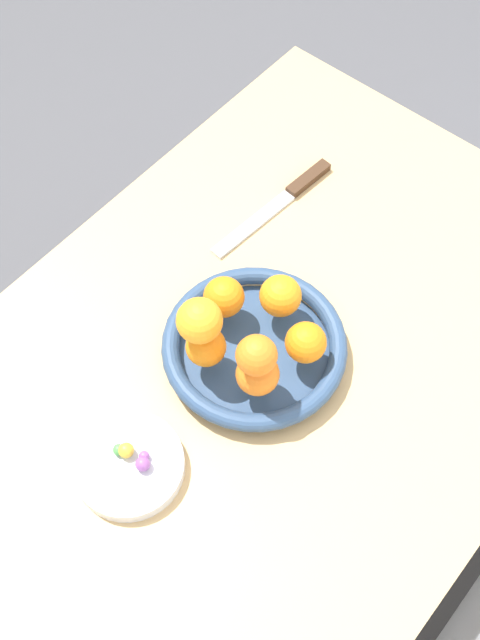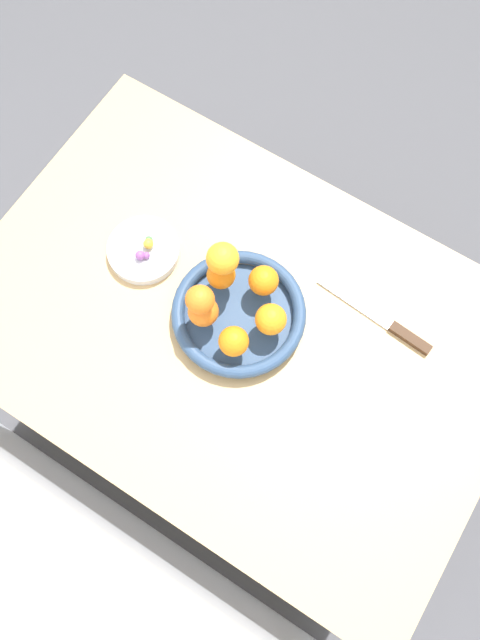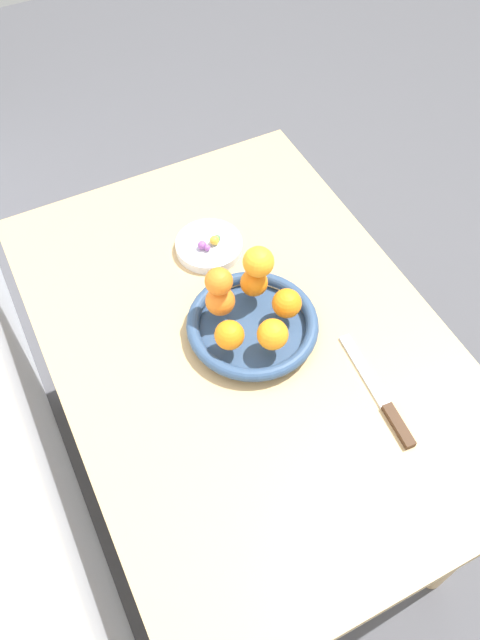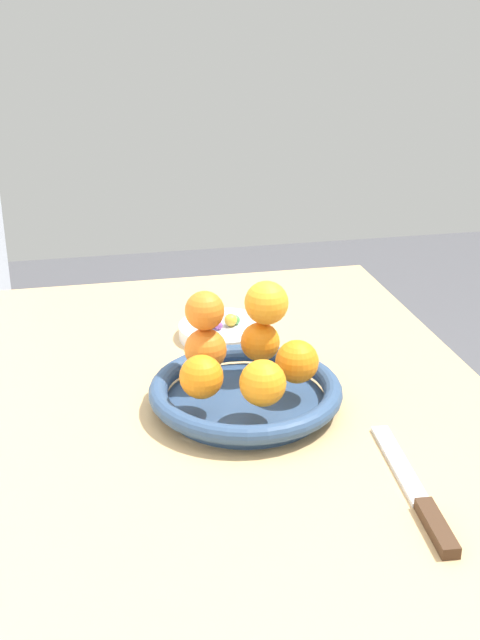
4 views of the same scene
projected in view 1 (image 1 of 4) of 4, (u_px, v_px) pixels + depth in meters
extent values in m
plane|color=#4C4C51|center=(257.00, 514.00, 1.80)|extent=(6.00, 6.00, 0.00)
cube|color=tan|center=(266.00, 364.00, 1.18)|extent=(1.10, 0.76, 0.04)
cylinder|color=tan|center=(289.00, 212.00, 1.79)|extent=(0.05, 0.05, 0.70)
cylinder|color=navy|center=(254.00, 352.00, 1.16)|extent=(0.22, 0.22, 0.01)
torus|color=navy|center=(254.00, 345.00, 1.14)|extent=(0.27, 0.27, 0.03)
cylinder|color=silver|center=(129.00, 465.00, 1.07)|extent=(0.15, 0.15, 0.02)
sphere|color=orange|center=(306.00, 342.00, 1.10)|extent=(0.06, 0.06, 0.06)
sphere|color=orange|center=(280.00, 296.00, 1.13)|extent=(0.06, 0.06, 0.06)
sphere|color=orange|center=(224.00, 297.00, 1.13)|extent=(0.06, 0.06, 0.06)
sphere|color=orange|center=(206.00, 347.00, 1.09)|extent=(0.06, 0.06, 0.06)
sphere|color=orange|center=(258.00, 374.00, 1.07)|extent=(0.06, 0.06, 0.06)
sphere|color=orange|center=(199.00, 321.00, 1.05)|extent=(0.06, 0.06, 0.06)
sphere|color=orange|center=(256.00, 355.00, 1.02)|extent=(0.05, 0.05, 0.05)
sphere|color=#8C4C99|center=(143.00, 464.00, 1.04)|extent=(0.02, 0.02, 0.02)
sphere|color=gold|center=(126.00, 450.00, 1.05)|extent=(0.02, 0.02, 0.02)
sphere|color=#8C4C99|center=(144.00, 456.00, 1.05)|extent=(0.01, 0.01, 0.01)
sphere|color=#4C9947|center=(119.00, 450.00, 1.06)|extent=(0.02, 0.02, 0.02)
cube|color=#3F2819|center=(308.00, 179.00, 1.33)|extent=(0.09, 0.03, 0.01)
cube|color=silver|center=(253.00, 224.00, 1.28)|extent=(0.17, 0.04, 0.01)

